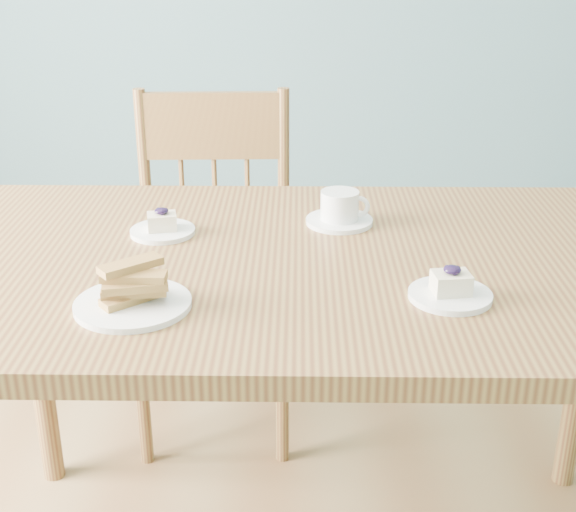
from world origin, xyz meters
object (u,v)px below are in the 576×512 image
at_px(cheesecake_plate_far, 162,227).
at_px(coffee_cup, 340,210).
at_px(dining_table, 312,295).
at_px(dining_chair, 214,266).
at_px(biscotti_plate, 132,294).
at_px(cheesecake_plate_near, 451,290).

height_order(cheesecake_plate_far, coffee_cup, coffee_cup).
height_order(dining_table, coffee_cup, coffee_cup).
relative_size(dining_chair, biscotti_plate, 4.98).
relative_size(dining_table, cheesecake_plate_far, 11.55).
distance_m(cheesecake_plate_near, coffee_cup, 0.41).
distance_m(cheesecake_plate_far, biscotti_plate, 0.35).
xyz_separation_m(dining_chair, coffee_cup, (0.33, -0.51, 0.36)).
bearing_deg(cheesecake_plate_near, biscotti_plate, -176.53).
bearing_deg(cheesecake_plate_far, dining_chair, 84.97).
bearing_deg(biscotti_plate, cheesecake_plate_far, 89.60).
bearing_deg(dining_chair, coffee_cup, -58.23).
relative_size(dining_table, coffee_cup, 10.83).
distance_m(cheesecake_plate_near, cheesecake_plate_far, 0.63).
distance_m(dining_table, dining_chair, 0.78).
bearing_deg(biscotti_plate, cheesecake_plate_near, 3.47).
xyz_separation_m(cheesecake_plate_far, biscotti_plate, (-0.00, -0.35, 0.01)).
distance_m(dining_table, cheesecake_plate_near, 0.32).
relative_size(dining_table, biscotti_plate, 7.85).
xyz_separation_m(cheesecake_plate_far, coffee_cup, (0.38, 0.06, 0.02)).
bearing_deg(dining_chair, dining_table, -70.31).
distance_m(dining_table, cheesecake_plate_far, 0.35).
relative_size(dining_table, cheesecake_plate_near, 10.75).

